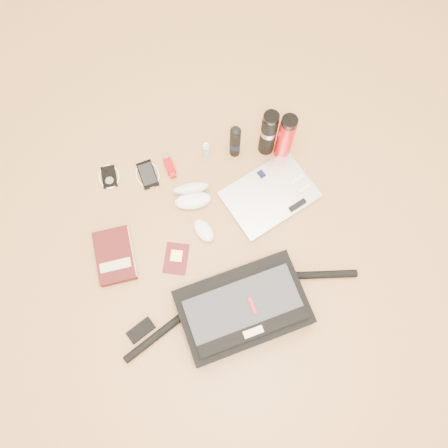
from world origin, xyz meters
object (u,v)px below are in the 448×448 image
object	(u,v)px
book	(115,256)
thermos_black	(268,133)
laptop	(270,195)
messenger_bag	(242,309)
thermos_red	(285,137)

from	to	relation	value
book	thermos_black	distance (m)	0.79
laptop	book	distance (m)	0.68
messenger_bag	book	xyz separation A→B (m)	(-0.44, 0.32, -0.04)
thermos_black	book	bearing A→B (deg)	-155.15
laptop	thermos_red	world-z (taller)	thermos_red
book	thermos_black	xyz separation A→B (m)	(0.71, 0.33, 0.11)
messenger_bag	thermos_black	size ratio (longest dim) A/B	3.66
messenger_bag	thermos_black	world-z (taller)	thermos_black
laptop	thermos_red	distance (m)	0.24
laptop	thermos_black	distance (m)	0.25
messenger_bag	thermos_red	size ratio (longest dim) A/B	3.62
thermos_black	laptop	bearing A→B (deg)	-100.68
messenger_bag	thermos_black	distance (m)	0.71
laptop	thermos_black	size ratio (longest dim) A/B	1.64
laptop	thermos_red	size ratio (longest dim) A/B	1.62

